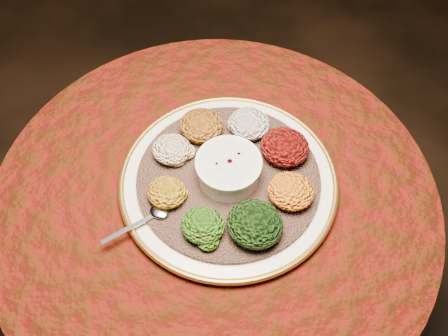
% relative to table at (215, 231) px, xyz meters
% --- Properties ---
extents(table, '(0.96, 0.96, 0.73)m').
position_rel_table_xyz_m(table, '(0.00, 0.00, 0.00)').
color(table, black).
rests_on(table, ground).
extents(platter, '(0.55, 0.55, 0.02)m').
position_rel_table_xyz_m(platter, '(0.02, 0.03, 0.19)').
color(platter, beige).
rests_on(platter, table).
extents(injera, '(0.50, 0.50, 0.01)m').
position_rel_table_xyz_m(injera, '(0.02, 0.03, 0.20)').
color(injera, brown).
rests_on(injera, platter).
extents(stew_bowl, '(0.14, 0.14, 0.06)m').
position_rel_table_xyz_m(stew_bowl, '(0.02, 0.03, 0.24)').
color(stew_bowl, silver).
rests_on(stew_bowl, injera).
extents(spoon, '(0.09, 0.12, 0.01)m').
position_rel_table_xyz_m(spoon, '(-0.08, -0.11, 0.21)').
color(spoon, silver).
rests_on(spoon, injera).
extents(portion_ayib, '(0.09, 0.09, 0.04)m').
position_rel_table_xyz_m(portion_ayib, '(0.01, 0.17, 0.23)').
color(portion_ayib, beige).
rests_on(portion_ayib, injera).
extents(portion_kitfo, '(0.11, 0.10, 0.05)m').
position_rel_table_xyz_m(portion_kitfo, '(0.10, 0.14, 0.23)').
color(portion_kitfo, black).
rests_on(portion_kitfo, injera).
extents(portion_tikil, '(0.10, 0.09, 0.05)m').
position_rel_table_xyz_m(portion_tikil, '(0.15, 0.04, 0.23)').
color(portion_tikil, '#C68010').
rests_on(portion_tikil, injera).
extents(portion_gomen, '(0.11, 0.11, 0.05)m').
position_rel_table_xyz_m(portion_gomen, '(0.12, -0.06, 0.23)').
color(portion_gomen, black).
rests_on(portion_gomen, injera).
extents(portion_mixveg, '(0.09, 0.08, 0.04)m').
position_rel_table_xyz_m(portion_mixveg, '(0.02, -0.10, 0.23)').
color(portion_mixveg, '#8B2F09').
rests_on(portion_mixveg, injera).
extents(portion_kik, '(0.08, 0.08, 0.04)m').
position_rel_table_xyz_m(portion_kik, '(-0.08, -0.06, 0.23)').
color(portion_kik, '#B37D0F').
rests_on(portion_kik, injera).
extents(portion_timatim, '(0.08, 0.08, 0.04)m').
position_rel_table_xyz_m(portion_timatim, '(-0.12, 0.04, 0.23)').
color(portion_timatim, maroon).
rests_on(portion_timatim, injera).
extents(portion_shiro, '(0.10, 0.09, 0.05)m').
position_rel_table_xyz_m(portion_shiro, '(-0.09, 0.12, 0.23)').
color(portion_shiro, '#8A5310').
rests_on(portion_shiro, injera).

